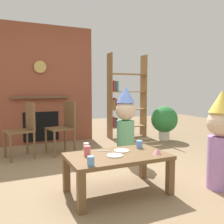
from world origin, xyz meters
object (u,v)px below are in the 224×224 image
paper_cup_far_left (139,144)px  paper_plate_front (115,156)px  coffee_table (117,160)px  birthday_cake_slice (158,151)px  bookshelf (124,99)px  dining_chair_middle (65,124)px  paper_cup_near_right (86,147)px  dining_chair_left (25,126)px  child_in_pink (126,121)px  paper_cup_near_left (91,161)px  paper_plate_rear (122,151)px  paper_cup_center (87,151)px  potted_plant_tall (164,120)px  child_with_cone_hat (220,137)px

paper_cup_far_left → paper_plate_front: (-0.42, -0.20, -0.04)m
coffee_table → birthday_cake_slice: 0.44m
bookshelf → dining_chair_middle: (-1.59, -0.84, -0.37)m
paper_cup_near_right → paper_cup_far_left: paper_cup_near_right is taller
dining_chair_left → child_in_pink: bearing=141.1°
dining_chair_left → paper_cup_far_left: bearing=111.6°
paper_cup_near_left → paper_plate_rear: paper_cup_near_left is taller
paper_plate_front → child_in_pink: child_in_pink is taller
bookshelf → paper_cup_center: (-1.79, -2.63, -0.40)m
paper_plate_front → birthday_cake_slice: (0.45, -0.12, 0.03)m
potted_plant_tall → paper_cup_near_right: bearing=-143.0°
birthday_cake_slice → dining_chair_middle: (-0.50, 2.04, 0.06)m
paper_cup_near_right → child_with_cone_hat: (1.35, -0.62, 0.11)m
child_in_pink → dining_chair_middle: size_ratio=1.28×
paper_cup_near_left → paper_cup_center: bearing=76.7°
paper_cup_far_left → paper_plate_front: paper_cup_far_left is taller
paper_cup_center → paper_cup_far_left: size_ratio=1.22×
child_with_cone_hat → bookshelf: bearing=-78.8°
birthday_cake_slice → child_with_cone_hat: child_with_cone_hat is taller
coffee_table → paper_cup_far_left: paper_cup_far_left is taller
coffee_table → paper_cup_far_left: size_ratio=12.31×
birthday_cake_slice → child_with_cone_hat: (0.70, -0.19, 0.13)m
paper_cup_near_left → paper_cup_near_right: bearing=75.9°
coffee_table → potted_plant_tall: bearing=44.0°
coffee_table → paper_plate_rear: (0.10, 0.10, 0.07)m
paper_plate_front → child_with_cone_hat: 1.20m
birthday_cake_slice → potted_plant_tall: (1.74, 2.23, -0.02)m
dining_chair_middle → potted_plant_tall: 2.25m
paper_cup_far_left → birthday_cake_slice: size_ratio=0.86×
paper_cup_center → child_with_cone_hat: bearing=-17.2°
paper_cup_near_right → child_with_cone_hat: bearing=-24.6°
child_in_pink → potted_plant_tall: (1.45, 0.94, -0.17)m
coffee_table → potted_plant_tall: 2.97m
paper_plate_front → dining_chair_middle: (-0.06, 1.92, 0.08)m
bookshelf → child_with_cone_hat: (-0.39, -3.06, -0.30)m
bookshelf → child_with_cone_hat: bearing=-97.2°
child_with_cone_hat → child_in_pink: (-0.41, 1.48, 0.03)m
paper_cup_near_left → paper_cup_center: (0.08, 0.32, 0.01)m
paper_cup_near_left → child_in_pink: 1.74m
paper_cup_near_right → paper_cup_far_left: 0.63m
paper_cup_far_left → paper_plate_front: 0.46m
paper_cup_far_left → dining_chair_middle: dining_chair_middle is taller
paper_cup_center → paper_plate_rear: size_ratio=0.62×
child_in_pink → paper_plate_front: bearing=-0.9°
coffee_table → birthday_cake_slice: birthday_cake_slice is taller
bookshelf → child_in_pink: bearing=-116.6°
paper_cup_near_right → birthday_cake_slice: 0.78m
paper_cup_near_right → dining_chair_middle: dining_chair_middle is taller
paper_cup_center → paper_plate_rear: paper_cup_center is taller
bookshelf → paper_plate_front: bearing=-119.1°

